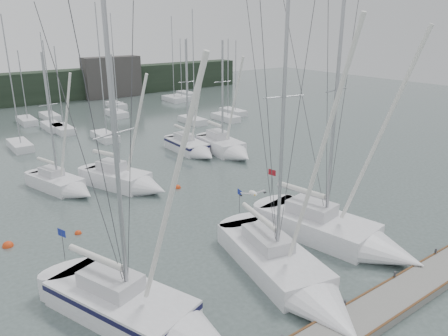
% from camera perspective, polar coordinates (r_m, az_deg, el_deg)
% --- Properties ---
extents(ground, '(160.00, 160.00, 0.00)m').
position_cam_1_polar(ground, '(23.20, 4.04, -15.27)').
color(ground, '#475652').
rests_on(ground, ground).
extents(far_building_right, '(10.00, 3.00, 7.00)m').
position_cam_1_polar(far_building_right, '(81.09, -14.42, 11.43)').
color(far_building_right, '#3E3B39').
rests_on(far_building_right, ground).
extents(mast_forest, '(57.23, 25.43, 14.87)m').
position_cam_1_polar(mast_forest, '(60.92, -18.74, 5.90)').
color(mast_forest, silver).
rests_on(mast_forest, ground).
extents(sailboat_near_left, '(6.36, 10.60, 14.73)m').
position_cam_1_polar(sailboat_near_left, '(20.38, -9.32, -18.78)').
color(sailboat_near_left, silver).
rests_on(sailboat_near_left, ground).
extents(sailboat_near_center, '(5.43, 11.56, 16.20)m').
position_cam_1_polar(sailboat_near_center, '(22.93, 9.39, -14.30)').
color(sailboat_near_center, silver).
rests_on(sailboat_near_center, ground).
extents(sailboat_near_right, '(5.05, 10.77, 15.71)m').
position_cam_1_polar(sailboat_near_right, '(27.51, 16.06, -8.70)').
color(sailboat_near_right, silver).
rests_on(sailboat_near_right, ground).
extents(sailboat_mid_b, '(4.12, 7.26, 11.48)m').
position_cam_1_polar(sailboat_mid_b, '(36.81, -19.99, -2.22)').
color(sailboat_mid_b, silver).
rests_on(sailboat_mid_b, ground).
extents(sailboat_mid_c, '(5.33, 8.10, 11.37)m').
position_cam_1_polar(sailboat_mid_c, '(35.98, -12.16, -1.79)').
color(sailboat_mid_c, silver).
rests_on(sailboat_mid_c, ground).
extents(sailboat_mid_d, '(2.66, 7.55, 12.07)m').
position_cam_1_polar(sailboat_mid_d, '(44.64, -4.04, 2.55)').
color(sailboat_mid_d, silver).
rests_on(sailboat_mid_d, ground).
extents(sailboat_mid_e, '(3.37, 7.98, 12.09)m').
position_cam_1_polar(sailboat_mid_e, '(44.12, 0.56, 2.48)').
color(sailboat_mid_e, silver).
rests_on(sailboat_mid_e, ground).
extents(buoy_a, '(0.44, 0.44, 0.44)m').
position_cam_1_polar(buoy_a, '(29.78, -18.51, -8.12)').
color(buoy_a, red).
rests_on(buoy_a, ground).
extents(buoy_b, '(0.55, 0.55, 0.55)m').
position_cam_1_polar(buoy_b, '(35.83, -6.09, -2.60)').
color(buoy_b, red).
rests_on(buoy_b, ground).
extents(buoy_c, '(0.65, 0.65, 0.65)m').
position_cam_1_polar(buoy_c, '(29.82, -26.37, -9.15)').
color(buoy_c, red).
rests_on(buoy_c, ground).
extents(seagull, '(1.03, 0.51, 0.21)m').
position_cam_1_polar(seagull, '(17.70, 3.81, -3.30)').
color(seagull, white).
rests_on(seagull, ground).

